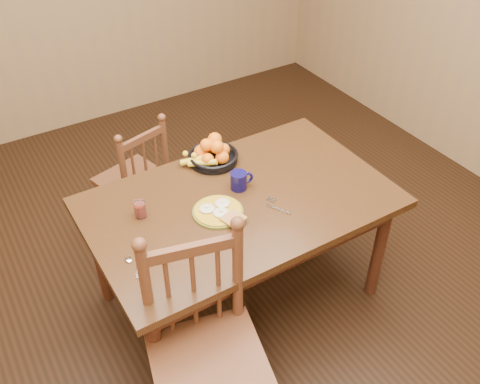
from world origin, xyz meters
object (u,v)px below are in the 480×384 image
fruit_bowl (212,154)px  coffee_mug (239,180)px  breakfast_plate (219,211)px  dining_table (240,212)px  chair_far (135,180)px  chair_near (206,351)px

fruit_bowl → coffee_mug: bearing=-89.3°
breakfast_plate → fruit_bowl: 0.46m
breakfast_plate → coffee_mug: bearing=32.0°
fruit_bowl → dining_table: bearing=-96.9°
dining_table → chair_far: (-0.27, 0.87, -0.24)m
chair_far → chair_near: bearing=63.9°
dining_table → chair_far: chair_far is taller
chair_near → fruit_bowl: 1.17m
chair_near → coffee_mug: 0.94m
chair_near → breakfast_plate: size_ratio=3.63×
chair_far → coffee_mug: bearing=96.6°
dining_table → breakfast_plate: bearing=-165.8°
breakfast_plate → fruit_bowl: (0.20, 0.42, 0.04)m
coffee_mug → chair_near: bearing=-131.0°
chair_near → coffee_mug: chair_near is taller
breakfast_plate → fruit_bowl: fruit_bowl is taller
breakfast_plate → coffee_mug: size_ratio=2.23×
dining_table → coffee_mug: bearing=60.4°
dining_table → chair_near: 0.81m
dining_table → coffee_mug: size_ratio=11.97×
chair_near → chair_far: bearing=93.3°
chair_near → breakfast_plate: bearing=68.6°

